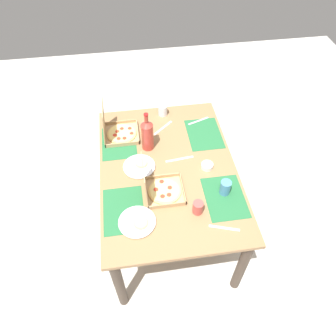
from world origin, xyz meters
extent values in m
plane|color=beige|center=(0.00, 0.00, 0.00)|extent=(6.00, 6.00, 0.00)
cylinder|color=#3F3328|center=(-0.63, -0.43, 0.35)|extent=(0.07, 0.07, 0.69)
cylinder|color=#3F3328|center=(0.63, -0.43, 0.35)|extent=(0.07, 0.07, 0.69)
cylinder|color=#3F3328|center=(-0.63, 0.43, 0.35)|extent=(0.07, 0.07, 0.69)
cylinder|color=#3F3328|center=(0.63, 0.43, 0.35)|extent=(0.07, 0.07, 0.69)
cube|color=#936D47|center=(0.00, 0.00, 0.71)|extent=(1.38, 0.97, 0.03)
cube|color=#236638|center=(-0.31, -0.34, 0.72)|extent=(0.36, 0.26, 0.00)
cube|color=#236638|center=(0.31, -0.34, 0.72)|extent=(0.36, 0.26, 0.00)
cube|color=#236638|center=(-0.31, 0.34, 0.72)|extent=(0.36, 0.26, 0.00)
cube|color=#236638|center=(0.31, 0.34, 0.72)|extent=(0.36, 0.26, 0.00)
cube|color=tan|center=(-0.21, 0.05, 0.72)|extent=(0.25, 0.25, 0.01)
cube|color=tan|center=(-0.33, 0.05, 0.74)|extent=(0.01, 0.25, 0.03)
cube|color=tan|center=(-0.09, 0.05, 0.74)|extent=(0.01, 0.25, 0.03)
cube|color=tan|center=(-0.21, -0.07, 0.74)|extent=(0.25, 0.01, 0.03)
cube|color=tan|center=(-0.21, 0.18, 0.74)|extent=(0.25, 0.01, 0.03)
cylinder|color=#E0B76B|center=(-0.21, 0.05, 0.73)|extent=(0.22, 0.22, 0.01)
cylinder|color=#EFD67F|center=(-0.21, 0.05, 0.74)|extent=(0.20, 0.20, 0.00)
cylinder|color=red|center=(-0.13, 0.06, 0.74)|extent=(0.03, 0.03, 0.00)
cylinder|color=red|center=(-0.20, 0.11, 0.74)|extent=(0.03, 0.03, 0.00)
cylinder|color=red|center=(-0.26, 0.07, 0.74)|extent=(0.03, 0.03, 0.00)
cylinder|color=red|center=(-0.25, 0.03, 0.74)|extent=(0.03, 0.03, 0.00)
cylinder|color=red|center=(-0.19, 0.02, 0.74)|extent=(0.03, 0.03, 0.00)
cube|color=tan|center=(-0.21, 0.18, 0.88)|extent=(0.25, 0.01, 0.25)
cube|color=tan|center=(0.40, 0.31, 0.72)|extent=(0.26, 0.26, 0.01)
cube|color=tan|center=(0.27, 0.31, 0.74)|extent=(0.01, 0.26, 0.03)
cube|color=tan|center=(0.52, 0.31, 0.74)|extent=(0.01, 0.26, 0.03)
cube|color=tan|center=(0.40, 0.18, 0.74)|extent=(0.26, 0.01, 0.03)
cube|color=tan|center=(0.40, 0.44, 0.74)|extent=(0.26, 0.01, 0.03)
cylinder|color=#E0B76B|center=(0.40, 0.31, 0.73)|extent=(0.23, 0.23, 0.01)
cylinder|color=#EFD67F|center=(0.40, 0.31, 0.74)|extent=(0.21, 0.21, 0.00)
cylinder|color=red|center=(0.44, 0.30, 0.74)|extent=(0.03, 0.03, 0.00)
cylinder|color=red|center=(0.42, 0.34, 0.74)|extent=(0.03, 0.03, 0.00)
cylinder|color=red|center=(0.38, 0.36, 0.74)|extent=(0.03, 0.03, 0.00)
cylinder|color=red|center=(0.33, 0.33, 0.74)|extent=(0.03, 0.03, 0.00)
cylinder|color=red|center=(0.33, 0.29, 0.74)|extent=(0.03, 0.03, 0.00)
cylinder|color=red|center=(0.38, 0.23, 0.74)|extent=(0.03, 0.03, 0.00)
cylinder|color=red|center=(0.44, 0.24, 0.74)|extent=(0.03, 0.03, 0.00)
cube|color=tan|center=(0.40, 0.43, 0.89)|extent=(0.26, 0.03, 0.26)
cylinder|color=white|center=(0.04, 0.20, 0.73)|extent=(0.22, 0.22, 0.01)
cylinder|color=white|center=(0.04, 0.20, 0.73)|extent=(0.23, 0.23, 0.01)
cylinder|color=#E0B76B|center=(0.06, 0.18, 0.74)|extent=(0.09, 0.09, 0.01)
cylinder|color=#EFD67F|center=(0.06, 0.18, 0.75)|extent=(0.08, 0.08, 0.00)
cylinder|color=white|center=(-0.42, 0.26, 0.73)|extent=(0.22, 0.22, 0.01)
cylinder|color=white|center=(-0.42, 0.26, 0.73)|extent=(0.23, 0.23, 0.01)
cylinder|color=#E0B76B|center=(-0.44, 0.23, 0.74)|extent=(0.09, 0.09, 0.01)
cylinder|color=#EFD67F|center=(-0.44, 0.23, 0.75)|extent=(0.08, 0.08, 0.00)
cylinder|color=#B2382D|center=(0.23, 0.12, 0.83)|extent=(0.09, 0.09, 0.22)
cone|color=#B2382D|center=(0.23, 0.12, 0.96)|extent=(0.09, 0.09, 0.04)
cylinder|color=#B2382D|center=(0.23, 0.12, 1.01)|extent=(0.03, 0.03, 0.06)
cylinder|color=red|center=(0.23, 0.12, 1.04)|extent=(0.03, 0.03, 0.01)
cylinder|color=teal|center=(-0.27, -0.34, 0.78)|extent=(0.07, 0.07, 0.11)
cylinder|color=#BF4742|center=(-0.39, -0.13, 0.77)|extent=(0.07, 0.07, 0.09)
cylinder|color=silver|center=(0.60, -0.04, 0.77)|extent=(0.08, 0.08, 0.09)
cylinder|color=white|center=(-0.04, -0.28, 0.74)|extent=(0.08, 0.08, 0.04)
cube|color=#B7B7BC|center=(0.47, -0.32, 0.72)|extent=(0.08, 0.18, 0.00)
cube|color=#B7B7BC|center=(0.07, -0.10, 0.72)|extent=(0.04, 0.21, 0.00)
cube|color=#B7B7BC|center=(0.43, -0.02, 0.72)|extent=(0.15, 0.17, 0.00)
cube|color=#B7B7BC|center=(-0.54, -0.27, 0.72)|extent=(0.07, 0.19, 0.00)
camera|label=1|loc=(-1.47, 0.22, 2.44)|focal=33.93mm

